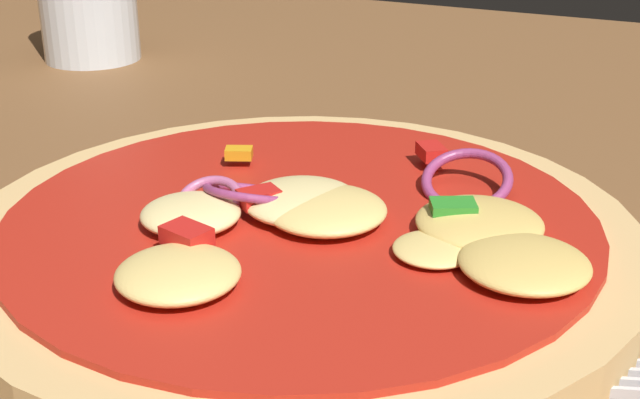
% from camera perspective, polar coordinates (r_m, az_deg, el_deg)
% --- Properties ---
extents(dining_table, '(1.46, 1.07, 0.03)m').
position_cam_1_polar(dining_table, '(0.39, 4.85, -4.93)').
color(dining_table, brown).
rests_on(dining_table, ground).
extents(pizza, '(0.29, 0.29, 0.04)m').
position_cam_1_polar(pizza, '(0.37, -1.03, -2.46)').
color(pizza, tan).
rests_on(pizza, dining_table).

